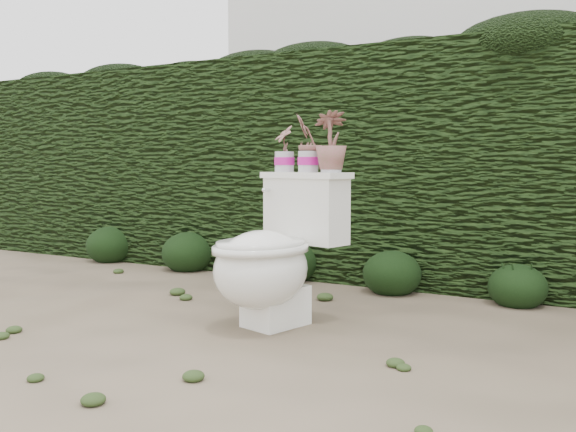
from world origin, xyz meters
The scene contains 12 objects.
ground centered at (0.00, 0.00, 0.00)m, with size 60.00×60.00×0.00m, color gray.
hedge centered at (0.00, 1.60, 0.80)m, with size 8.00×1.00×1.60m, color #243D14.
house_wall centered at (0.60, 6.00, 2.00)m, with size 8.00×3.50×4.00m, color silver.
toilet centered at (-0.21, -0.05, 0.36)m, with size 0.62×0.78×0.78m.
potted_plant_left centered at (-0.29, 0.22, 0.89)m, with size 0.12×0.08×0.24m, color #2E6A21.
potted_plant_center centered at (-0.12, 0.17, 0.92)m, with size 0.16×0.13×0.29m, color #2E6A21.
potted_plant_right centered at (0.03, 0.13, 0.92)m, with size 0.16×0.16×0.29m, color #2E6A21.
liriope_clump_0 centered at (-2.48, 1.11, 0.16)m, with size 0.41×0.41×0.33m, color black.
liriope_clump_1 centered at (-1.63, 1.07, 0.16)m, with size 0.41×0.41×0.33m, color black.
liriope_clump_2 centered at (-0.73, 1.10, 0.16)m, with size 0.40×0.40×0.32m, color black.
liriope_clump_3 centered at (0.05, 1.02, 0.15)m, with size 0.37×0.37×0.30m, color black.
liriope_clump_4 centered at (0.80, 1.04, 0.13)m, with size 0.34×0.34×0.27m, color black.
Camera 1 is at (1.32, -2.67, 0.81)m, focal length 38.00 mm.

